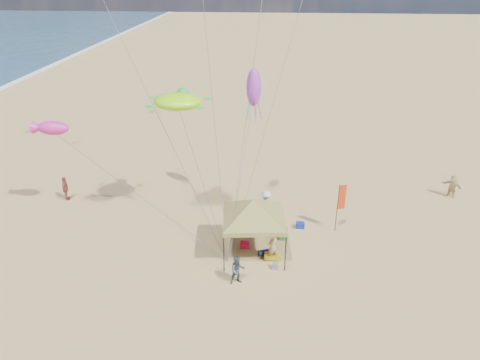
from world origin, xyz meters
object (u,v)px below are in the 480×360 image
(chair_yellow, at_px, (228,228))
(chair_green, at_px, (283,234))
(person_near_b, at_px, (238,270))
(person_far_c, at_px, (452,186))
(cooler_blue, at_px, (300,225))
(canopy_tent, at_px, (254,201))
(person_far_a, at_px, (65,188))
(person_near_a, at_px, (273,247))
(cooler_red, at_px, (245,245))
(beach_cart, at_px, (272,256))
(person_near_c, at_px, (266,204))
(feather_flag, at_px, (341,200))

(chair_yellow, bearing_deg, chair_green, -6.04)
(person_near_b, bearing_deg, chair_green, 41.16)
(chair_green, bearing_deg, person_far_c, 27.87)
(cooler_blue, xyz_separation_m, chair_yellow, (-4.56, -0.94, 0.16))
(canopy_tent, height_order, person_far_a, canopy_tent)
(person_near_a, bearing_deg, canopy_tent, -53.62)
(chair_yellow, relative_size, person_far_c, 0.41)
(cooler_red, relative_size, person_near_a, 0.30)
(beach_cart, bearing_deg, cooler_blue, 63.44)
(chair_yellow, distance_m, person_far_a, 12.48)
(person_near_a, height_order, person_near_c, person_near_c)
(person_near_c, xyz_separation_m, person_far_c, (13.34, 3.82, -0.08))
(cooler_red, height_order, person_near_a, person_near_a)
(beach_cart, xyz_separation_m, person_near_b, (-1.80, -2.27, 0.63))
(chair_yellow, relative_size, person_far_a, 0.40)
(chair_yellow, bearing_deg, person_near_a, -42.46)
(person_near_b, bearing_deg, person_far_c, 16.71)
(canopy_tent, distance_m, person_near_b, 3.87)
(person_near_a, height_order, person_near_b, person_near_a)
(canopy_tent, xyz_separation_m, cooler_blue, (2.87, 2.98, -3.28))
(cooler_blue, relative_size, chair_green, 0.77)
(canopy_tent, relative_size, beach_cart, 7.47)
(chair_yellow, xyz_separation_m, person_near_b, (1.02, -4.80, 0.48))
(canopy_tent, xyz_separation_m, cooler_red, (-0.53, 0.51, -3.28))
(cooler_red, xyz_separation_m, person_near_c, (1.14, 3.77, 0.75))
(chair_green, bearing_deg, cooler_blue, 50.25)
(canopy_tent, xyz_separation_m, person_near_b, (-0.67, -2.76, -2.63))
(person_near_c, height_order, person_far_a, person_near_c)
(beach_cart, distance_m, person_far_a, 15.98)
(person_near_a, bearing_deg, chair_yellow, -70.28)
(beach_cart, height_order, person_near_a, person_near_a)
(beach_cart, bearing_deg, canopy_tent, 156.34)
(chair_yellow, bearing_deg, person_far_a, 163.94)
(feather_flag, height_order, person_near_a, feather_flag)
(canopy_tent, bearing_deg, person_near_c, 81.89)
(feather_flag, bearing_deg, canopy_tent, -151.29)
(chair_yellow, relative_size, person_near_c, 0.37)
(chair_yellow, bearing_deg, person_near_c, 44.32)
(person_near_a, bearing_deg, feather_flag, -167.90)
(canopy_tent, distance_m, cooler_red, 3.36)
(chair_yellow, height_order, person_near_b, person_near_b)
(cooler_blue, bearing_deg, feather_flag, -2.99)
(beach_cart, relative_size, person_far_c, 0.53)
(cooler_blue, height_order, person_near_b, person_near_b)
(cooler_red, relative_size, person_far_a, 0.31)
(chair_yellow, xyz_separation_m, person_far_c, (15.64, 6.07, 0.51))
(beach_cart, distance_m, person_near_c, 4.86)
(cooler_red, xyz_separation_m, chair_green, (2.31, 1.16, 0.16))
(chair_green, bearing_deg, beach_cart, -106.66)
(person_near_a, bearing_deg, person_far_c, -173.75)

